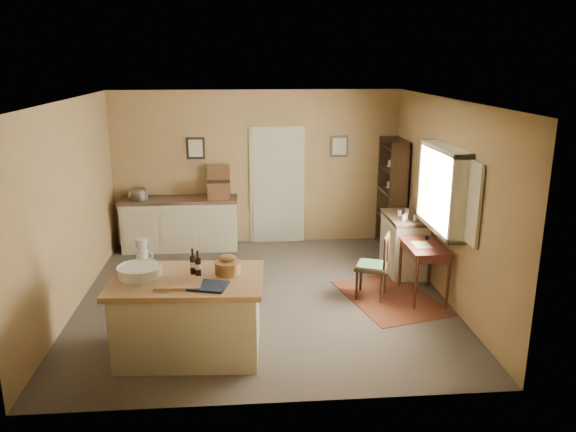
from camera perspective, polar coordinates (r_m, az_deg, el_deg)
The scene contains 16 objects.
ground at distance 7.90m, azimuth -2.50°, elevation -8.24°, with size 5.00×5.00×0.00m, color brown.
wall_back at distance 9.90m, azimuth -3.17°, elevation 4.88°, with size 5.00×0.10×2.70m, color #98784D.
wall_front at distance 5.08m, azimuth -1.55°, elevation -5.73°, with size 5.00×0.10×2.70m, color #98784D.
wall_left at distance 7.79m, azimuth -21.34°, elevation 0.82°, with size 0.10×5.00×2.70m, color #98784D.
wall_right at distance 7.95m, azimuth 15.71°, elevation 1.61°, with size 0.10×5.00×2.70m, color #98784D.
ceiling at distance 7.24m, azimuth -2.76°, elevation 11.69°, with size 5.00×5.00×0.00m, color silver.
door at distance 9.94m, azimuth -1.12°, elevation 3.21°, with size 0.97×0.06×2.11m, color #B7B69D.
framed_prints at distance 9.82m, azimuth -2.03°, elevation 7.00°, with size 2.82×0.02×0.38m.
window at distance 7.69m, azimuth 15.78°, elevation 2.68°, with size 0.25×1.99×1.12m.
work_island at distance 6.40m, azimuth -10.09°, elevation -9.73°, with size 1.70×1.16×1.20m.
sideboard at distance 9.87m, azimuth -10.86°, elevation -0.61°, with size 1.99×0.57×1.18m.
rug at distance 8.00m, azimuth 10.30°, elevation -8.15°, with size 1.10×1.60×0.01m, color #572B15.
writing_desk at distance 7.89m, azimuth 13.70°, elevation -3.55°, with size 0.51×0.83×0.82m.
desk_chair at distance 7.82m, azimuth 8.50°, elevation -5.09°, with size 0.42×0.42×0.90m, color black, non-canonical shape.
right_cabinet at distance 8.83m, azimuth 11.67°, elevation -2.76°, with size 0.54×0.97×0.99m.
shelving_unit at distance 9.84m, azimuth 10.77°, elevation 2.18°, with size 0.32×0.86×1.90m.
Camera 1 is at (-0.25, -7.22, 3.20)m, focal length 35.00 mm.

